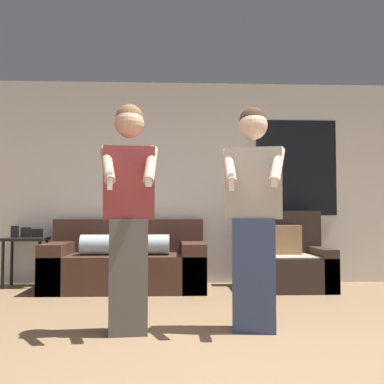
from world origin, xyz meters
TOP-DOWN VIEW (x-y plane):
  - ground_plane at (0.00, 0.00)m, footprint 14.00×14.00m
  - wall_back at (0.02, 3.33)m, footprint 6.44×0.07m
  - couch at (-1.02, 2.83)m, footprint 1.90×0.92m
  - armchair at (0.95, 2.80)m, footprint 0.99×0.84m
  - side_table at (-2.32, 3.07)m, footprint 0.52×0.39m
  - person_left at (-0.80, 0.77)m, footprint 0.45×0.50m
  - person_right at (0.18, 0.82)m, footprint 0.50×0.53m

SIDE VIEW (x-z plane):
  - ground_plane at x=0.00m, z-range 0.00..0.00m
  - couch at x=-1.02m, z-range -0.12..0.73m
  - armchair at x=0.95m, z-range -0.17..0.79m
  - side_table at x=-2.32m, z-range 0.14..0.91m
  - person_right at x=0.18m, z-range 0.02..1.79m
  - person_left at x=-0.80m, z-range 0.04..1.81m
  - wall_back at x=0.02m, z-range 0.00..2.70m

